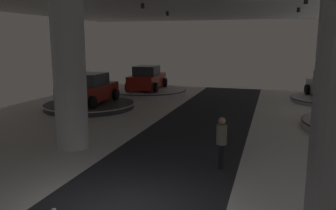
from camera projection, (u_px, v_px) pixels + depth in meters
The scene contains 8 objects.
column_left at pixel (69, 72), 12.01m from camera, with size 1.15×1.15×5.50m.
display_platform_far_left at pixel (90, 105), 19.72m from camera, with size 5.24×5.24×0.30m.
display_car_far_left at pixel (89, 90), 19.58m from camera, with size 2.26×4.26×1.71m.
display_platform_deep_right at pixel (330, 100), 21.62m from camera, with size 4.85×4.85×0.26m.
display_car_deep_right at pixel (331, 86), 21.48m from camera, with size 2.97×4.50×1.71m.
display_platform_deep_left at pixel (147, 91), 24.93m from camera, with size 5.71×5.71×0.37m.
display_car_deep_left at pixel (147, 79), 24.73m from camera, with size 2.48×4.34×1.71m.
visitor_walking_near at pixel (222, 139), 10.31m from camera, with size 0.32×0.32×1.59m.
Camera 1 is at (3.07, -6.10, 3.84)m, focal length 36.37 mm.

